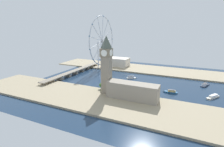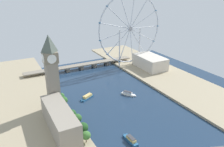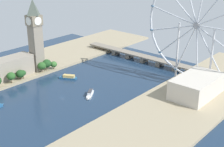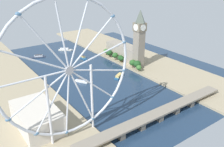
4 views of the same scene
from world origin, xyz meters
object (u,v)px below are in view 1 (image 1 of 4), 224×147
Objects in this scene: parliament_block at (133,91)px; clock_tower at (106,64)px; ferris_wheel at (102,41)px; tour_boat_2 at (113,84)px; tour_boat_3 at (171,92)px; tour_boat_4 at (131,78)px; tour_boat_1 at (213,97)px; tour_boat_0 at (205,85)px; riverside_hall at (117,62)px; river_bridge at (75,71)px.

clock_tower is at bearing 81.98° from parliament_block.
ferris_wheel reaches higher than tour_boat_2.
tour_boat_3 reaches higher than tour_boat_2.
tour_boat_4 is at bearing 19.75° from parliament_block.
tour_boat_4 reaches higher than tour_boat_1.
parliament_block is 116.58m from tour_boat_4.
tour_boat_3 reaches higher than tour_boat_0.
riverside_hall is at bearing -54.90° from ferris_wheel.
clock_tower is 0.45× the size of river_bridge.
clock_tower is at bearing 148.86° from tour_boat_0.
clock_tower is 207.80m from riverside_hall.
tour_boat_2 is (-34.52, -114.41, -4.32)m from river_bridge.
tour_boat_0 is (121.94, -102.19, -13.23)m from parliament_block.
riverside_hall is (200.26, 111.97, -1.47)m from parliament_block.
clock_tower is 194.55m from tour_boat_0.
parliament_block reaches higher than tour_boat_4.
tour_boat_2 reaches higher than tour_boat_1.
tour_boat_1 is at bearing -70.48° from clock_tower.
clock_tower reaches higher than riverside_hall.
tour_boat_1 is 168.50m from tour_boat_2.
riverside_hall is at bearing 95.54° from tour_boat_4.
tour_boat_4 reaches higher than tour_boat_0.
ferris_wheel is 0.65× the size of river_bridge.
tour_boat_0 is at bearing -52.21° from clock_tower.
tour_boat_1 is (-137.75, -223.20, -11.73)m from riverside_hall.
tour_boat_1 is 157.42m from tour_boat_4.
clock_tower is 197.77m from ferris_wheel.
tour_boat_3 is at bearing -62.23° from clock_tower.
tour_boat_0 is at bearing -136.58° from tour_boat_1.
clock_tower is 1.47× the size of riverside_hall.
tour_boat_4 is at bearing -72.42° from tour_boat_1.
tour_boat_4 is (21.19, -132.27, -4.19)m from river_bridge.
tour_boat_2 is at bearing 12.58° from clock_tower.
parliament_block is 75.97m from tour_boat_3.
river_bridge is (87.85, 171.43, -8.80)m from parliament_block.
tour_boat_0 is 1.09× the size of tour_boat_1.
river_bridge is 134.03m from tour_boat_4.
river_bridge is (-112.41, 59.46, -7.33)m from riverside_hall.
river_bridge reaches higher than tour_boat_3.
parliament_block is at bearing -150.79° from riverside_hall.
parliament_block is 229.44m from riverside_hall.
parliament_block is 3.17× the size of tour_boat_2.
clock_tower is 68.46m from tour_boat_2.
river_bridge is at bearing -60.35° from tour_boat_1.
ferris_wheel is at bearing 30.16° from clock_tower.
ferris_wheel is 289.21m from tour_boat_1.
tour_boat_1 is at bearing -113.98° from ferris_wheel.
ferris_wheel is 6.14× the size of tour_boat_4.
clock_tower is 113.74m from tour_boat_4.
clock_tower reaches higher than tour_boat_2.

